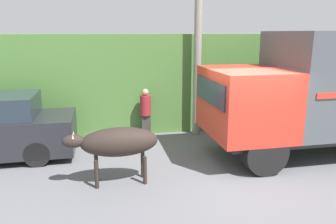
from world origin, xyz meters
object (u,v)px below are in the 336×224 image
at_px(pedestrian_on_hill, 146,111).
at_px(utility_pole, 198,51).
at_px(cargo_truck, 330,89).
at_px(brown_cow, 117,143).

bearing_deg(pedestrian_on_hill, utility_pole, 177.71).
height_order(cargo_truck, pedestrian_on_hill, cargo_truck).
bearing_deg(brown_cow, utility_pole, 54.41).
bearing_deg(utility_pole, cargo_truck, -38.72).
height_order(pedestrian_on_hill, utility_pole, utility_pole).
height_order(brown_cow, utility_pole, utility_pole).
bearing_deg(cargo_truck, brown_cow, -172.71).
relative_size(pedestrian_on_hill, utility_pole, 0.30).
xyz_separation_m(brown_cow, utility_pole, (2.80, 3.23, 1.82)).
height_order(brown_cow, pedestrian_on_hill, pedestrian_on_hill).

